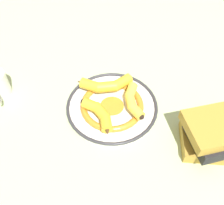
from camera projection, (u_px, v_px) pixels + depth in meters
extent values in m
plane|color=#B2C693|center=(106.00, 109.00, 0.94)|extent=(2.80, 2.80, 0.00)
cylinder|color=white|center=(112.00, 108.00, 0.93)|extent=(0.31, 0.31, 0.02)
torus|color=orange|center=(112.00, 105.00, 0.92)|extent=(0.22, 0.22, 0.02)
cylinder|color=orange|center=(112.00, 106.00, 0.93)|extent=(0.08, 0.08, 0.00)
torus|color=#333338|center=(112.00, 106.00, 0.92)|extent=(0.32, 0.32, 0.01)
cylinder|color=yellow|center=(131.00, 90.00, 0.93)|extent=(0.06, 0.06, 0.03)
cylinder|color=yellow|center=(131.00, 101.00, 0.90)|extent=(0.05, 0.06, 0.03)
cylinder|color=yellow|center=(137.00, 112.00, 0.87)|extent=(0.04, 0.06, 0.03)
sphere|color=yellow|center=(129.00, 95.00, 0.92)|extent=(0.03, 0.03, 0.03)
sphere|color=yellow|center=(132.00, 107.00, 0.88)|extent=(0.03, 0.03, 0.03)
cone|color=#472D19|center=(133.00, 85.00, 0.95)|extent=(0.04, 0.04, 0.03)
sphere|color=black|center=(141.00, 117.00, 0.86)|extent=(0.02, 0.02, 0.02)
cylinder|color=gold|center=(106.00, 123.00, 0.84)|extent=(0.05, 0.06, 0.04)
cylinder|color=gold|center=(101.00, 112.00, 0.87)|extent=(0.04, 0.06, 0.04)
cylinder|color=gold|center=(90.00, 104.00, 0.89)|extent=(0.06, 0.06, 0.04)
sphere|color=gold|center=(105.00, 117.00, 0.85)|extent=(0.04, 0.04, 0.04)
sphere|color=gold|center=(96.00, 107.00, 0.88)|extent=(0.04, 0.04, 0.04)
cone|color=#472D19|center=(107.00, 130.00, 0.82)|extent=(0.04, 0.04, 0.03)
sphere|color=black|center=(83.00, 101.00, 0.90)|extent=(0.02, 0.02, 0.02)
cylinder|color=gold|center=(90.00, 85.00, 0.94)|extent=(0.07, 0.07, 0.04)
cylinder|color=gold|center=(107.00, 87.00, 0.94)|extent=(0.07, 0.06, 0.04)
cylinder|color=gold|center=(123.00, 82.00, 0.95)|extent=(0.07, 0.05, 0.04)
sphere|color=gold|center=(98.00, 88.00, 0.94)|extent=(0.04, 0.04, 0.04)
sphere|color=gold|center=(116.00, 86.00, 0.94)|extent=(0.04, 0.04, 0.04)
cone|color=#472D19|center=(82.00, 83.00, 0.95)|extent=(0.04, 0.05, 0.03)
sphere|color=black|center=(130.00, 78.00, 0.97)|extent=(0.02, 0.02, 0.02)
cube|color=#B28933|center=(211.00, 141.00, 0.83)|extent=(0.23, 0.22, 0.04)
cube|color=white|center=(212.00, 141.00, 0.83)|extent=(0.22, 0.20, 0.03)
cube|color=black|center=(219.00, 136.00, 0.80)|extent=(0.20, 0.17, 0.04)
cube|color=white|center=(220.00, 135.00, 0.80)|extent=(0.19, 0.16, 0.03)
cube|color=#B28933|center=(219.00, 126.00, 0.77)|extent=(0.22, 0.18, 0.04)
cube|color=white|center=(220.00, 126.00, 0.77)|extent=(0.21, 0.17, 0.03)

